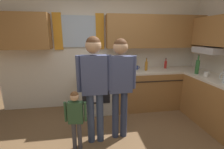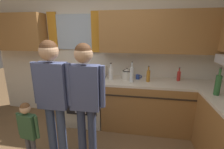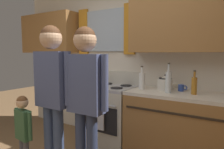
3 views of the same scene
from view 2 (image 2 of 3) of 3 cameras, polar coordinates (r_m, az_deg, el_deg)
The scene contains 13 objects.
back_wall_unit at distance 3.16m, azimuth -3.21°, elevation 9.98°, with size 4.60×0.42×2.60m.
kitchen_counter_run at distance 2.88m, azimuth 23.87°, elevation -13.34°, with size 2.16×1.82×0.90m.
stove_oven at distance 3.23m, azimuth -8.98°, elevation -8.69°, with size 0.69×0.67×1.10m.
bottle_tall_clear at distance 2.80m, azimuth 7.06°, elevation 0.11°, with size 0.07×0.07×0.37m.
bottle_wine_green at distance 2.65m, azimuth 33.58°, elevation -3.01°, with size 0.08×0.08×0.39m.
bottle_milk_white at distance 2.92m, azimuth -0.42°, elevation 0.42°, with size 0.08×0.08×0.31m.
bottle_oil_amber at distance 2.88m, azimuth 12.80°, elevation -0.41°, with size 0.06×0.06×0.29m.
bottle_sauce_red at distance 3.10m, azimuth 22.71°, elevation -0.42°, with size 0.06×0.06×0.25m.
mug_cobalt_blue at distance 3.02m, azimuth 9.26°, elevation -0.79°, with size 0.11×0.07×0.08m.
stovetop_kettle at distance 3.00m, azimuth 5.40°, elevation 0.23°, with size 0.27×0.20×0.21m.
adult_holding_child at distance 2.13m, azimuth -20.40°, elevation -5.34°, with size 0.52×0.23×1.67m.
adult_in_plaid at distance 2.02m, azimuth -9.56°, elevation -6.29°, with size 0.51×0.22×1.63m.
small_child at distance 2.35m, azimuth -27.70°, elevation -16.71°, with size 0.32×0.13×0.93m.
Camera 2 is at (0.78, -1.25, 1.75)m, focal length 25.63 mm.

